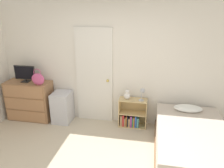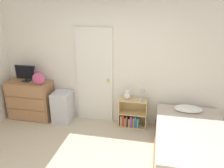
{
  "view_description": "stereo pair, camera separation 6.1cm",
  "coord_description": "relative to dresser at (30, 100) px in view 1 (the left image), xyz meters",
  "views": [
    {
      "loc": [
        0.89,
        -2.28,
        2.43
      ],
      "look_at": [
        0.13,
        1.71,
        0.95
      ],
      "focal_mm": 35.0,
      "sensor_mm": 36.0,
      "label": 1
    },
    {
      "loc": [
        0.95,
        -2.27,
        2.43
      ],
      "look_at": [
        0.13,
        1.71,
        0.95
      ],
      "focal_mm": 35.0,
      "sensor_mm": 36.0,
      "label": 2
    }
  ],
  "objects": [
    {
      "name": "handbag",
      "position": [
        0.33,
        -0.12,
        0.56
      ],
      "size": [
        0.28,
        0.11,
        0.35
      ],
      "color": "#C64C7F",
      "rests_on": "dresser"
    },
    {
      "name": "tv",
      "position": [
        -0.04,
        0.02,
        0.62
      ],
      "size": [
        0.47,
        0.16,
        0.36
      ],
      "color": "black",
      "rests_on": "dresser"
    },
    {
      "name": "dresser",
      "position": [
        0.0,
        0.0,
        0.0
      ],
      "size": [
        0.97,
        0.43,
        0.87
      ],
      "color": "#996B47",
      "rests_on": "ground_plane"
    },
    {
      "name": "teddy_bear",
      "position": [
        2.16,
        0.08,
        0.27
      ],
      "size": [
        0.13,
        0.13,
        0.2
      ],
      "color": "silver",
      "rests_on": "bookshelf"
    },
    {
      "name": "desk_lamp",
      "position": [
        2.46,
        0.05,
        0.37
      ],
      "size": [
        0.12,
        0.12,
        0.27
      ],
      "color": "#B2B2B7",
      "rests_on": "bookshelf"
    },
    {
      "name": "bed",
      "position": [
        3.35,
        -0.74,
        -0.17
      ],
      "size": [
        1.18,
        1.93,
        0.64
      ],
      "color": "brown",
      "rests_on": "ground_plane"
    },
    {
      "name": "door_closed",
      "position": [
        1.44,
        0.21,
        0.58
      ],
      "size": [
        0.78,
        0.09,
        2.03
      ],
      "color": "silver",
      "rests_on": "ground_plane"
    },
    {
      "name": "storage_bin",
      "position": [
        0.76,
        0.0,
        -0.1
      ],
      "size": [
        0.38,
        0.43,
        0.67
      ],
      "color": "silver",
      "rests_on": "ground_plane"
    },
    {
      "name": "wall_back",
      "position": [
        1.73,
        0.27,
        0.84
      ],
      "size": [
        10.0,
        0.06,
        2.55
      ],
      "color": "silver",
      "rests_on": "ground_plane"
    },
    {
      "name": "bookshelf",
      "position": [
        2.26,
        0.08,
        -0.21
      ],
      "size": [
        0.58,
        0.26,
        0.61
      ],
      "color": "tan",
      "rests_on": "ground_plane"
    }
  ]
}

